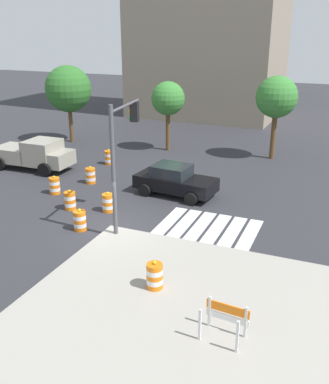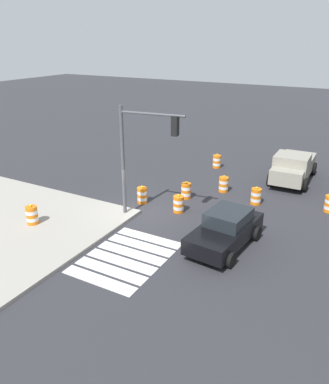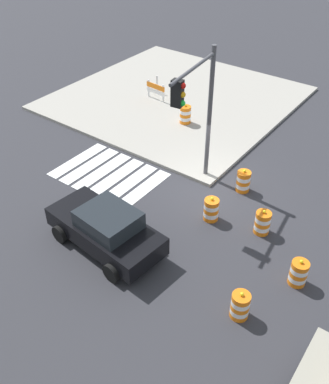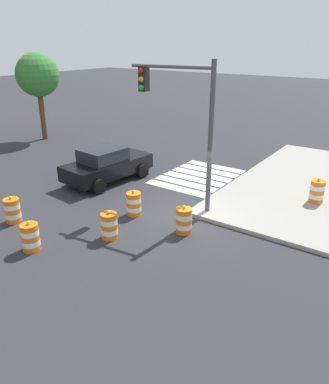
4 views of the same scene
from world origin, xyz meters
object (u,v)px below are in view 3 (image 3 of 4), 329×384
Objects in this scene: traffic_barrel_crosswalk_end at (240,306)px; traffic_barrel_on_sidewalk at (185,115)px; traffic_barrel_far_curb at (243,181)px; traffic_barrel_opposite_curb at (262,223)px; construction_barricade at (158,89)px; sports_car at (106,228)px; traffic_barrel_near_corner at (298,273)px; traffic_barrel_lane_center at (211,209)px; traffic_light_pole at (198,103)px.

traffic_barrel_on_sidewalk reaches higher than traffic_barrel_crosswalk_end.
traffic_barrel_far_curb and traffic_barrel_opposite_curb have the same top height.
traffic_barrel_far_curb is 9.09m from construction_barricade.
sports_car is 4.37× the size of traffic_barrel_near_corner.
traffic_barrel_lane_center and traffic_barrel_opposite_curb have the same top height.
traffic_barrel_opposite_curb is 11.56m from construction_barricade.
traffic_barrel_crosswalk_end is at bearing 132.24° from traffic_barrel_on_sidewalk.
traffic_barrel_on_sidewalk reaches higher than construction_barricade.
traffic_light_pole is at bearing -36.85° from traffic_barrel_lane_center.
traffic_barrel_crosswalk_end is 1.00× the size of traffic_barrel_on_sidewalk.
traffic_barrel_crosswalk_end is 14.78m from construction_barricade.
traffic_barrel_crosswalk_end is 0.78× the size of construction_barricade.
traffic_barrel_opposite_curb is at bearing 168.92° from traffic_light_pole.
traffic_barrel_on_sidewalk is (8.78, -6.49, 0.15)m from traffic_barrel_near_corner.
traffic_barrel_opposite_curb is (2.00, -1.51, 0.00)m from traffic_barrel_near_corner.
sports_car reaches higher than traffic_barrel_opposite_curb.
traffic_barrel_far_curb is at bearing -46.03° from traffic_barrel_opposite_curb.
traffic_barrel_far_curb is 1.00× the size of traffic_barrel_opposite_curb.
traffic_light_pole reaches higher than traffic_barrel_on_sidewalk.
traffic_barrel_lane_center is 0.78× the size of construction_barricade.
traffic_barrel_crosswalk_end is at bearing 106.91° from traffic_barrel_opposite_curb.
construction_barricade reaches higher than traffic_barrel_opposite_curb.
traffic_barrel_near_corner is 14.07m from construction_barricade.
traffic_barrel_opposite_curb is at bearing -165.85° from traffic_barrel_lane_center.
construction_barricade reaches higher than traffic_barrel_crosswalk_end.
traffic_barrel_far_curb is (2.91, -5.56, 0.00)m from traffic_barrel_crosswalk_end.
traffic_light_pole is (3.38, -0.66, 3.46)m from traffic_barrel_opposite_curb.
traffic_barrel_lane_center is at bearing -14.99° from traffic_barrel_near_corner.
construction_barricade is at bearing -34.27° from traffic_barrel_near_corner.
traffic_light_pole is at bearing -44.19° from traffic_barrel_crosswalk_end.
construction_barricade is at bearing -43.31° from traffic_barrel_crosswalk_end.
traffic_barrel_on_sidewalk is at bearing -72.65° from sports_car.
sports_car is 4.37× the size of traffic_barrel_lane_center.
construction_barricade is at bearing -41.60° from traffic_barrel_lane_center.
traffic_barrel_opposite_curb is 8.42m from traffic_barrel_on_sidewalk.
traffic_barrel_opposite_curb is at bearing 133.97° from traffic_barrel_far_curb.
traffic_barrel_lane_center is at bearing 87.58° from traffic_barrel_far_curb.
sports_car reaches higher than traffic_barrel_on_sidewalk.
traffic_barrel_near_corner is at bearing 145.73° from construction_barricade.
sports_car is at bearing 82.05° from traffic_light_pole.
traffic_barrel_near_corner is at bearing 138.45° from traffic_barrel_far_curb.
traffic_barrel_on_sidewalk reaches higher than traffic_barrel_far_curb.
traffic_barrel_crosswalk_end is (0.87, 2.22, 0.00)m from traffic_barrel_near_corner.
construction_barricade is (9.62, -6.41, 0.27)m from traffic_barrel_opposite_curb.
traffic_barrel_far_curb is 5.92m from traffic_barrel_on_sidewalk.
sports_car is 4.37× the size of traffic_barrel_far_curb.
traffic_barrel_lane_center is at bearing 138.40° from construction_barricade.
traffic_barrel_opposite_curb is (-4.01, -3.86, -0.36)m from sports_car.
traffic_barrel_lane_center is at bearing -47.32° from traffic_barrel_crosswalk_end.
traffic_barrel_opposite_curb is 1.00× the size of traffic_barrel_on_sidewalk.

